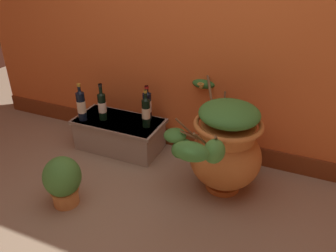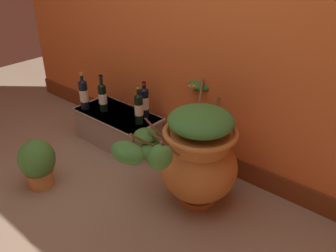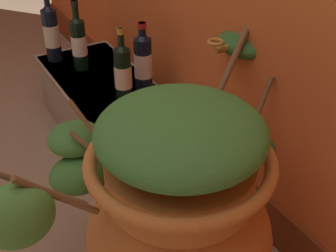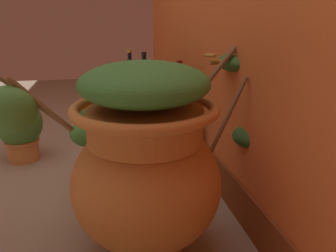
{
  "view_description": "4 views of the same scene",
  "coord_description": "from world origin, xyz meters",
  "px_view_note": "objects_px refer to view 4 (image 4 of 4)",
  "views": [
    {
      "loc": [
        0.83,
        -1.46,
        1.71
      ],
      "look_at": [
        -0.12,
        0.73,
        0.41
      ],
      "focal_mm": 36.44,
      "sensor_mm": 36.0,
      "label": 1
    },
    {
      "loc": [
        1.51,
        -0.99,
        1.7
      ],
      "look_at": [
        -0.03,
        0.82,
        0.4
      ],
      "focal_mm": 37.59,
      "sensor_mm": 36.0,
      "label": 2
    },
    {
      "loc": [
        1.15,
        0.19,
        1.27
      ],
      "look_at": [
        -0.03,
        0.87,
        0.36
      ],
      "focal_mm": 47.99,
      "sensor_mm": 36.0,
      "label": 3
    },
    {
      "loc": [
        1.47,
        0.53,
        0.86
      ],
      "look_at": [
        -0.09,
        0.84,
        0.34
      ],
      "focal_mm": 36.24,
      "sensor_mm": 36.0,
      "label": 4
    }
  ],
  "objects_px": {
    "terracotta_urn": "(143,158)",
    "wine_bottle_right": "(160,94)",
    "wine_bottle_middle": "(144,82)",
    "wine_bottle_back": "(130,77)",
    "potted_shrub": "(20,128)",
    "wine_bottle_left": "(179,91)"
  },
  "relations": [
    {
      "from": "terracotta_urn",
      "to": "wine_bottle_right",
      "type": "height_order",
      "value": "terracotta_urn"
    },
    {
      "from": "wine_bottle_middle",
      "to": "wine_bottle_back",
      "type": "bearing_deg",
      "value": -153.68
    },
    {
      "from": "wine_bottle_middle",
      "to": "potted_shrub",
      "type": "height_order",
      "value": "wine_bottle_middle"
    },
    {
      "from": "wine_bottle_middle",
      "to": "potted_shrub",
      "type": "distance_m",
      "value": 0.84
    },
    {
      "from": "terracotta_urn",
      "to": "wine_bottle_middle",
      "type": "xyz_separation_m",
      "value": [
        -1.15,
        0.16,
        0.06
      ]
    },
    {
      "from": "wine_bottle_left",
      "to": "wine_bottle_back",
      "type": "distance_m",
      "value": 0.58
    },
    {
      "from": "wine_bottle_middle",
      "to": "potted_shrub",
      "type": "bearing_deg",
      "value": -78.39
    },
    {
      "from": "potted_shrub",
      "to": "wine_bottle_middle",
      "type": "bearing_deg",
      "value": 101.61
    },
    {
      "from": "wine_bottle_back",
      "to": "potted_shrub",
      "type": "distance_m",
      "value": 0.81
    },
    {
      "from": "terracotta_urn",
      "to": "wine_bottle_right",
      "type": "relative_size",
      "value": 3.52
    },
    {
      "from": "terracotta_urn",
      "to": "potted_shrub",
      "type": "xyz_separation_m",
      "value": [
        -0.99,
        -0.63,
        -0.17
      ]
    },
    {
      "from": "wine_bottle_right",
      "to": "terracotta_urn",
      "type": "bearing_deg",
      "value": -14.69
    },
    {
      "from": "wine_bottle_right",
      "to": "wine_bottle_back",
      "type": "height_order",
      "value": "wine_bottle_back"
    },
    {
      "from": "wine_bottle_left",
      "to": "potted_shrub",
      "type": "bearing_deg",
      "value": -102.24
    },
    {
      "from": "wine_bottle_middle",
      "to": "wine_bottle_back",
      "type": "relative_size",
      "value": 0.98
    },
    {
      "from": "wine_bottle_right",
      "to": "wine_bottle_back",
      "type": "xyz_separation_m",
      "value": [
        -0.58,
        -0.12,
        0.0
      ]
    },
    {
      "from": "terracotta_urn",
      "to": "wine_bottle_back",
      "type": "xyz_separation_m",
      "value": [
        -1.32,
        0.08,
        0.06
      ]
    },
    {
      "from": "terracotta_urn",
      "to": "wine_bottle_left",
      "type": "distance_m",
      "value": 0.85
    },
    {
      "from": "wine_bottle_left",
      "to": "wine_bottle_middle",
      "type": "distance_m",
      "value": 0.4
    },
    {
      "from": "terracotta_urn",
      "to": "wine_bottle_back",
      "type": "height_order",
      "value": "terracotta_urn"
    },
    {
      "from": "wine_bottle_middle",
      "to": "wine_bottle_back",
      "type": "distance_m",
      "value": 0.18
    },
    {
      "from": "wine_bottle_left",
      "to": "potted_shrub",
      "type": "distance_m",
      "value": 0.99
    }
  ]
}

